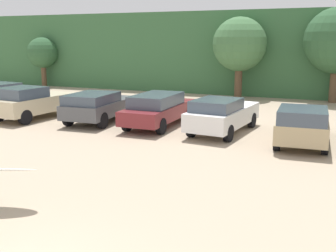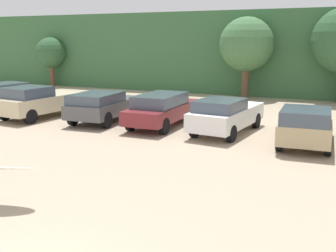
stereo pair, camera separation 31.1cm
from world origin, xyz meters
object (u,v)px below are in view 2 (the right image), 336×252
at_px(parked_car_navy, 2,96).
at_px(parked_car_champagne, 37,101).
at_px(parked_car_white, 226,115).
at_px(parked_car_tan, 306,125).
at_px(parked_car_dark_gray, 103,105).
at_px(parked_car_maroon, 162,108).

relative_size(parked_car_navy, parked_car_champagne, 0.97).
bearing_deg(parked_car_white, parked_car_tan, -97.62).
distance_m(parked_car_champagne, parked_car_tan, 12.56).
distance_m(parked_car_navy, parked_car_white, 12.44).
relative_size(parked_car_champagne, parked_car_tan, 1.02).
bearing_deg(parked_car_champagne, parked_car_tan, -85.78).
xyz_separation_m(parked_car_navy, parked_car_champagne, (3.10, -0.81, 0.02)).
height_order(parked_car_dark_gray, parked_car_tan, parked_car_tan).
height_order(parked_car_navy, parked_car_tan, parked_car_navy).
height_order(parked_car_navy, parked_car_dark_gray, parked_car_navy).
relative_size(parked_car_champagne, parked_car_dark_gray, 0.99).
bearing_deg(parked_car_maroon, parked_car_champagne, 96.73).
bearing_deg(parked_car_champagne, parked_car_dark_gray, -76.64).
bearing_deg(parked_car_maroon, parked_car_navy, 89.47).
relative_size(parked_car_maroon, parked_car_tan, 1.13).
distance_m(parked_car_navy, parked_car_tan, 15.69).
bearing_deg(parked_car_navy, parked_car_white, -84.27).
distance_m(parked_car_dark_gray, parked_car_maroon, 2.92).
relative_size(parked_car_dark_gray, parked_car_maroon, 0.92).
xyz_separation_m(parked_car_navy, parked_car_tan, (15.66, -0.98, -0.03)).
height_order(parked_car_dark_gray, parked_car_maroon, parked_car_maroon).
bearing_deg(parked_car_navy, parked_car_champagne, -97.94).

